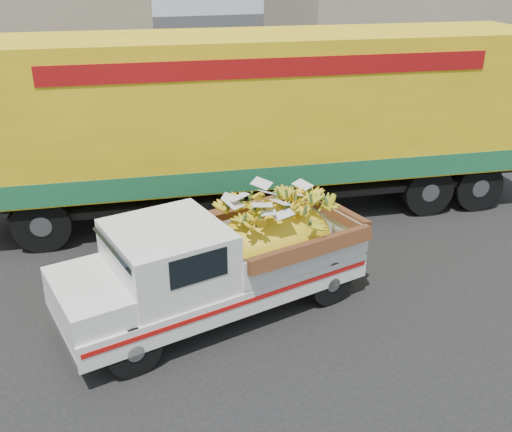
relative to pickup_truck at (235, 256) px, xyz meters
name	(u,v)px	position (x,y,z in m)	size (l,w,h in m)	color
ground	(214,317)	(-0.43, -0.23, -0.90)	(100.00, 100.00, 0.00)	black
curb	(153,179)	(-0.43, 6.00, -0.82)	(60.00, 0.25, 0.15)	gray
sidewalk	(142,154)	(-0.43, 8.10, -0.83)	(60.00, 4.00, 0.14)	gray
building_right	(437,12)	(13.57, 15.00, 2.10)	(14.00, 6.00, 6.00)	gray
pickup_truck	(235,256)	(0.00, 0.00, 0.00)	(5.02, 2.79, 1.67)	black
semi_trailer	(262,117)	(1.64, 3.55, 1.23)	(12.04, 3.70, 3.80)	black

